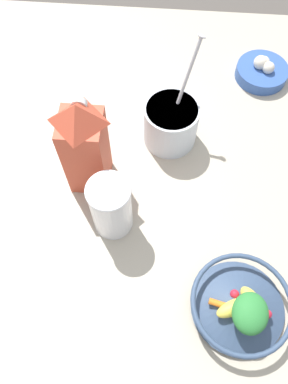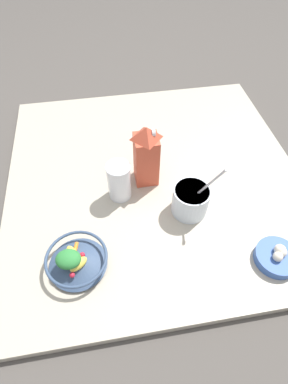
% 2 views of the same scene
% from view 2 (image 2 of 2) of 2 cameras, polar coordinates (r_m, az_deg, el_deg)
% --- Properties ---
extents(ground_plane, '(6.00, 6.00, 0.00)m').
position_cam_2_polar(ground_plane, '(1.22, 1.95, 2.21)').
color(ground_plane, '#4C4742').
extents(countertop, '(1.15, 1.15, 0.03)m').
position_cam_2_polar(countertop, '(1.21, 1.97, 2.74)').
color(countertop, '#B2A893').
rests_on(countertop, ground_plane).
extents(fruit_bowl, '(0.19, 0.19, 0.09)m').
position_cam_2_polar(fruit_bowl, '(0.97, -12.79, -12.57)').
color(fruit_bowl, '#384C6B').
rests_on(fruit_bowl, countertop).
extents(milk_carton, '(0.09, 0.09, 0.25)m').
position_cam_2_polar(milk_carton, '(1.09, 0.43, 7.04)').
color(milk_carton, '#CC4C33').
rests_on(milk_carton, countertop).
extents(yogurt_tub, '(0.13, 0.15, 0.25)m').
position_cam_2_polar(yogurt_tub, '(1.05, 8.89, -1.40)').
color(yogurt_tub, silver).
rests_on(yogurt_tub, countertop).
extents(drinking_cup, '(0.09, 0.09, 0.15)m').
position_cam_2_polar(drinking_cup, '(1.07, -4.77, 2.18)').
color(drinking_cup, white).
rests_on(drinking_cup, countertop).
extents(garlic_bowl, '(0.14, 0.14, 0.06)m').
position_cam_2_polar(garlic_bowl, '(1.06, 24.01, -11.17)').
color(garlic_bowl, '#3356A3').
rests_on(garlic_bowl, countertop).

